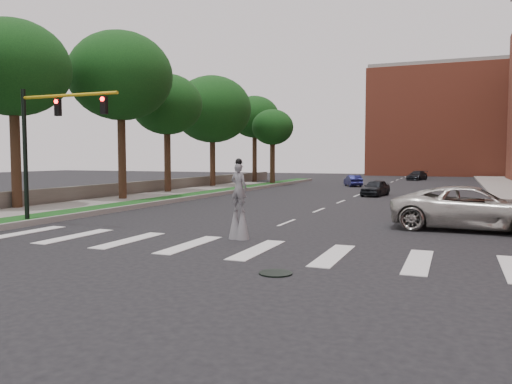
% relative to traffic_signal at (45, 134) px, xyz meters
% --- Properties ---
extents(ground_plane, '(160.00, 160.00, 0.00)m').
position_rel_traffic_signal_xyz_m(ground_plane, '(9.78, -3.00, -4.15)').
color(ground_plane, black).
rests_on(ground_plane, ground).
extents(grass_median, '(2.00, 60.00, 0.25)m').
position_rel_traffic_signal_xyz_m(grass_median, '(-1.72, 17.00, -4.03)').
color(grass_median, '#124216').
rests_on(grass_median, ground).
extents(median_curb, '(0.20, 60.00, 0.28)m').
position_rel_traffic_signal_xyz_m(median_curb, '(-0.67, 17.00, -4.01)').
color(median_curb, gray).
rests_on(median_curb, ground).
extents(sidewalk_left, '(4.00, 60.00, 0.18)m').
position_rel_traffic_signal_xyz_m(sidewalk_left, '(-4.72, 7.00, -4.06)').
color(sidewalk_left, gray).
rests_on(sidewalk_left, ground).
extents(stone_wall, '(0.50, 56.00, 1.10)m').
position_rel_traffic_signal_xyz_m(stone_wall, '(-7.22, 19.00, -3.60)').
color(stone_wall, '#5A564D').
rests_on(stone_wall, ground).
extents(manhole, '(0.90, 0.90, 0.04)m').
position_rel_traffic_signal_xyz_m(manhole, '(12.78, -5.00, -4.13)').
color(manhole, black).
rests_on(manhole, ground).
extents(building_backdrop, '(26.00, 14.00, 18.00)m').
position_rel_traffic_signal_xyz_m(building_backdrop, '(15.78, 75.00, 4.85)').
color(building_backdrop, '#B85439').
rests_on(building_backdrop, ground).
extents(traffic_signal, '(5.30, 0.23, 6.20)m').
position_rel_traffic_signal_xyz_m(traffic_signal, '(0.00, 0.00, 0.00)').
color(traffic_signal, black).
rests_on(traffic_signal, ground).
extents(stilt_performer, '(0.84, 0.57, 3.07)m').
position_rel_traffic_signal_xyz_m(stilt_performer, '(9.59, -0.18, -2.91)').
color(stilt_performer, '#352115').
rests_on(stilt_performer, ground).
extents(suv_crossing, '(6.85, 3.37, 1.87)m').
position_rel_traffic_signal_xyz_m(suv_crossing, '(17.91, 5.72, -3.22)').
color(suv_crossing, '#B7B4AD').
rests_on(suv_crossing, ground).
extents(car_near, '(2.13, 4.04, 1.31)m').
position_rel_traffic_signal_xyz_m(car_near, '(11.22, 23.27, -3.50)').
color(car_near, black).
rests_on(car_near, ground).
extents(car_mid, '(2.65, 3.83, 1.20)m').
position_rel_traffic_signal_xyz_m(car_mid, '(6.99, 35.90, -3.55)').
color(car_mid, '#15184C').
rests_on(car_mid, ground).
extents(car_far, '(2.91, 4.64, 1.25)m').
position_rel_traffic_signal_xyz_m(car_far, '(12.32, 53.33, -3.52)').
color(car_far, black).
rests_on(car_far, ground).
extents(tree_1, '(6.50, 6.50, 11.00)m').
position_rel_traffic_signal_xyz_m(tree_1, '(-6.61, 4.39, 4.04)').
color(tree_1, '#352115').
rests_on(tree_1, ground).
extents(tree_2, '(7.28, 7.28, 11.88)m').
position_rel_traffic_signal_xyz_m(tree_2, '(-4.82, 11.96, 4.61)').
color(tree_2, '#352115').
rests_on(tree_2, ground).
extents(tree_3, '(6.03, 6.03, 10.14)m').
position_rel_traffic_signal_xyz_m(tree_3, '(-5.71, 19.39, 3.39)').
color(tree_3, '#352115').
rests_on(tree_3, ground).
extents(tree_4, '(7.99, 7.99, 11.38)m').
position_rel_traffic_signal_xyz_m(tree_4, '(-6.06, 28.59, 3.81)').
color(tree_4, '#352115').
rests_on(tree_4, ground).
extents(tree_5, '(6.06, 6.06, 10.65)m').
position_rel_traffic_signal_xyz_m(tree_5, '(-6.06, 40.11, 3.87)').
color(tree_5, '#352115').
rests_on(tree_5, ground).
extents(tree_6, '(4.63, 4.63, 8.40)m').
position_rel_traffic_signal_xyz_m(tree_6, '(-1.81, 34.92, 2.21)').
color(tree_6, '#352115').
rests_on(tree_6, ground).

